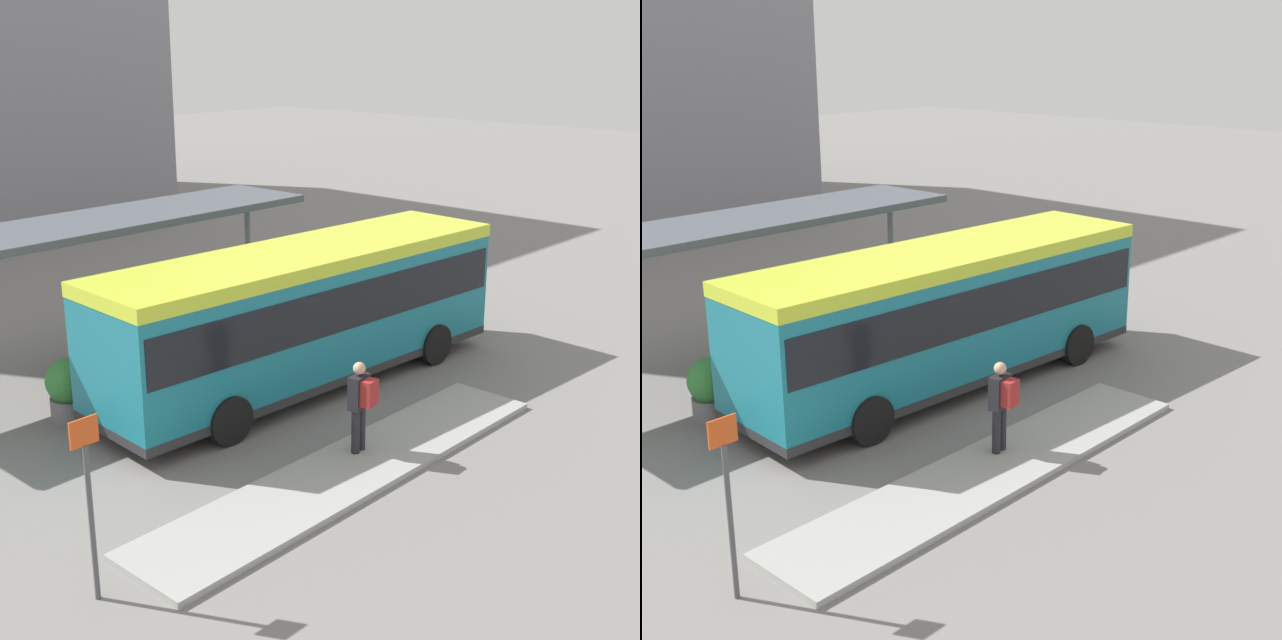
{
  "view_description": "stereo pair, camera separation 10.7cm",
  "coord_description": "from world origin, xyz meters",
  "views": [
    {
      "loc": [
        -13.86,
        -13.11,
        7.66
      ],
      "look_at": [
        0.52,
        0.0,
        1.44
      ],
      "focal_mm": 50.0,
      "sensor_mm": 36.0,
      "label": 1
    },
    {
      "loc": [
        -13.79,
        -13.19,
        7.66
      ],
      "look_at": [
        0.52,
        0.0,
        1.44
      ],
      "focal_mm": 50.0,
      "sensor_mm": 36.0,
      "label": 2
    }
  ],
  "objects": [
    {
      "name": "pedestrian_waiting",
      "position": [
        -1.99,
        -3.32,
        1.15
      ],
      "size": [
        0.47,
        0.5,
        1.8
      ],
      "rotation": [
        0.0,
        0.0,
        1.71
      ],
      "color": "#232328",
      "rests_on": "curb_island"
    },
    {
      "name": "ground_plane",
      "position": [
        0.0,
        0.0,
        0.0
      ],
      "size": [
        120.0,
        120.0,
        0.0
      ],
      "primitive_type": "plane",
      "color": "slate"
    },
    {
      "name": "bicycle_yellow",
      "position": [
        8.71,
        2.68,
        0.38
      ],
      "size": [
        0.48,
        1.76,
        0.76
      ],
      "rotation": [
        0.0,
        0.0,
        -1.62
      ],
      "color": "black",
      "rests_on": "ground_plane"
    },
    {
      "name": "bicycle_green",
      "position": [
        8.79,
        3.54,
        0.35
      ],
      "size": [
        0.48,
        1.62,
        0.7
      ],
      "rotation": [
        0.0,
        0.0,
        1.6
      ],
      "color": "black",
      "rests_on": "ground_plane"
    },
    {
      "name": "station_shelter",
      "position": [
        -2.51,
        4.58,
        3.43
      ],
      "size": [
        11.98,
        2.61,
        3.57
      ],
      "color": "#4C515B",
      "rests_on": "ground_plane"
    },
    {
      "name": "platform_sign",
      "position": [
        -7.95,
        -3.43,
        1.56
      ],
      "size": [
        0.44,
        0.08,
        2.8
      ],
      "color": "#4C4C51",
      "rests_on": "ground_plane"
    },
    {
      "name": "curb_island",
      "position": [
        -2.58,
        -3.6,
        0.06
      ],
      "size": [
        9.56,
        1.8,
        0.12
      ],
      "color": "#9E9E99",
      "rests_on": "ground_plane"
    },
    {
      "name": "potted_planter_far_side",
      "position": [
        -4.71,
        2.26,
        0.7
      ],
      "size": [
        0.97,
        0.97,
        1.36
      ],
      "color": "slate",
      "rests_on": "ground_plane"
    },
    {
      "name": "city_bus",
      "position": [
        0.01,
        -0.0,
        1.86
      ],
      "size": [
        10.48,
        3.11,
        3.2
      ],
      "rotation": [
        0.0,
        0.0,
        -0.05
      ],
      "color": "#197284",
      "rests_on": "ground_plane"
    },
    {
      "name": "potted_planter_near_shelter",
      "position": [
        1.96,
        1.97,
        0.75
      ],
      "size": [
        0.97,
        0.97,
        1.45
      ],
      "color": "slate",
      "rests_on": "ground_plane"
    }
  ]
}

